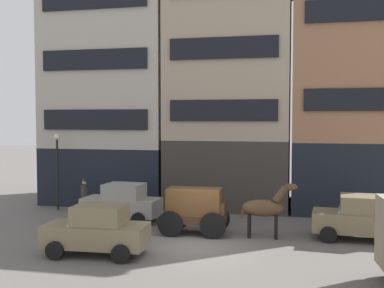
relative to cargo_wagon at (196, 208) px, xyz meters
The scene contains 12 objects.
ground_plane 2.17m from the cargo_wagon, 79.52° to the right, with size 120.00×120.00×0.00m, color #605B56.
building_far_left 11.53m from the cargo_wagon, 130.91° to the left, with size 7.68×6.78×13.53m.
building_center_left 9.57m from the cargo_wagon, 86.29° to the left, with size 7.16×6.78×13.81m.
building_center_right 11.85m from the cargo_wagon, 45.73° to the left, with size 7.36×6.78×12.79m.
cargo_wagon is the anchor object (origin of this frame).
draft_horse 2.95m from the cargo_wagon, ahead, with size 2.35×0.65×2.30m.
sedan_dark 4.73m from the cargo_wagon, 127.14° to the right, with size 3.77×2.00×1.83m.
sedan_light 6.78m from the cargo_wagon, ahead, with size 3.81×2.08×1.83m.
sedan_parked_curb 4.30m from the cargo_wagon, 157.49° to the left, with size 3.78×2.02×1.83m.
pedestrian_officer 7.36m from the cargo_wagon, 154.54° to the left, with size 0.43×0.43×1.79m.
streetlamp_curbside 9.33m from the cargo_wagon, 156.57° to the left, with size 0.32×0.32×4.12m.
fire_hydrant_curbside 8.02m from the cargo_wagon, 24.00° to the left, with size 0.24×0.24×0.83m.
Camera 1 is at (3.78, -17.52, 4.95)m, focal length 43.66 mm.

